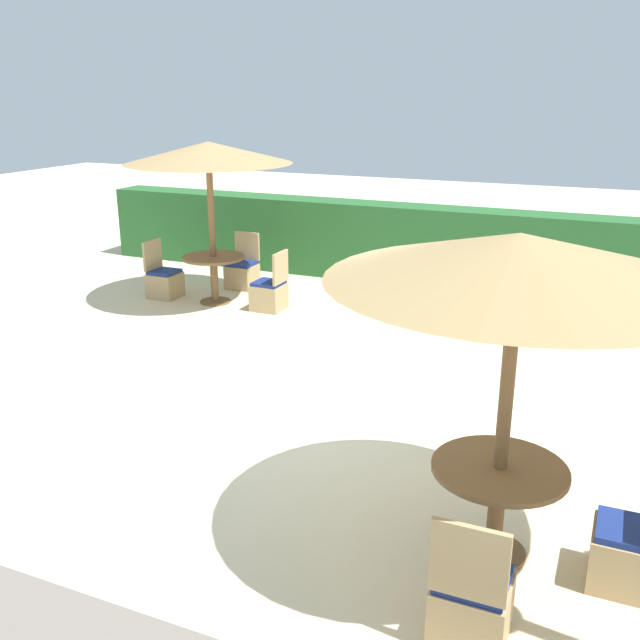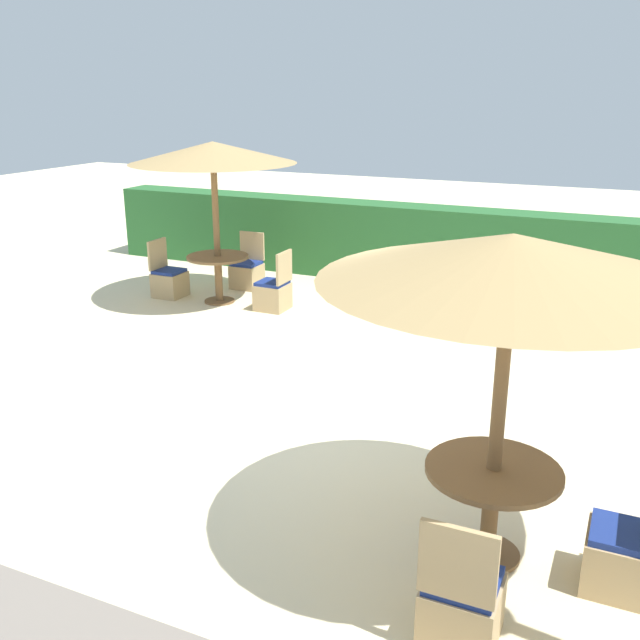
{
  "view_description": "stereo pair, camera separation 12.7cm",
  "coord_description": "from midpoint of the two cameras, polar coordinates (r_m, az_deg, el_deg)",
  "views": [
    {
      "loc": [
        2.89,
        -6.07,
        3.28
      ],
      "look_at": [
        0.0,
        0.6,
        0.9
      ],
      "focal_mm": 40.0,
      "sensor_mm": 36.0,
      "label": 1
    },
    {
      "loc": [
        3.01,
        -6.02,
        3.28
      ],
      "look_at": [
        0.0,
        0.6,
        0.9
      ],
      "focal_mm": 40.0,
      "sensor_mm": 36.0,
      "label": 2
    }
  ],
  "objects": [
    {
      "name": "patio_chair_back_left_east",
      "position": [
        10.99,
        -3.41,
        2.16
      ],
      "size": [
        0.46,
        0.46,
        0.93
      ],
      "rotation": [
        0.0,
        0.0,
        1.57
      ],
      "color": "tan",
      "rests_on": "ground_plane"
    },
    {
      "name": "parasol_front_right",
      "position": [
        4.75,
        15.83,
        4.65
      ],
      "size": [
        2.54,
        2.54,
        2.4
      ],
      "color": "brown",
      "rests_on": "ground_plane"
    },
    {
      "name": "patio_chair_front_right_south",
      "position": [
        4.79,
        12.03,
        -21.39
      ],
      "size": [
        0.46,
        0.46,
        0.93
      ],
      "color": "tan",
      "rests_on": "ground_plane"
    },
    {
      "name": "ground_plane",
      "position": [
        7.48,
        -1.43,
        -7.88
      ],
      "size": [
        40.0,
        40.0,
        0.0
      ],
      "primitive_type": "plane",
      "color": "beige"
    },
    {
      "name": "patio_chair_back_left_north",
      "position": [
        12.27,
        -5.54,
        3.81
      ],
      "size": [
        0.46,
        0.46,
        0.93
      ],
      "rotation": [
        0.0,
        0.0,
        3.14
      ],
      "color": "tan",
      "rests_on": "ground_plane"
    },
    {
      "name": "patio_chair_back_left_west",
      "position": [
        11.93,
        -11.7,
        3.1
      ],
      "size": [
        0.46,
        0.46,
        0.93
      ],
      "rotation": [
        0.0,
        0.0,
        -1.57
      ],
      "color": "tan",
      "rests_on": "ground_plane"
    },
    {
      "name": "round_table_back_left",
      "position": [
        11.39,
        -7.84,
        4.23
      ],
      "size": [
        0.97,
        0.97,
        0.76
      ],
      "color": "brown",
      "rests_on": "ground_plane"
    },
    {
      "name": "hedge_row",
      "position": [
        12.42,
        10.21,
        5.74
      ],
      "size": [
        13.0,
        0.7,
        1.35
      ],
      "primitive_type": "cube",
      "color": "#28602D",
      "rests_on": "ground_plane"
    },
    {
      "name": "parasol_back_left",
      "position": [
        11.1,
        -8.24,
        13.07
      ],
      "size": [
        2.54,
        2.54,
        2.51
      ],
      "color": "brown",
      "rests_on": "ground_plane"
    },
    {
      "name": "round_table_front_right",
      "position": [
        5.38,
        14.27,
        -13.01
      ],
      "size": [
        0.97,
        0.97,
        0.72
      ],
      "color": "brown",
      "rests_on": "ground_plane"
    },
    {
      "name": "patio_chair_front_right_east",
      "position": [
        5.51,
        23.74,
        -16.83
      ],
      "size": [
        0.46,
        0.46,
        0.93
      ],
      "rotation": [
        0.0,
        0.0,
        1.57
      ],
      "color": "tan",
      "rests_on": "ground_plane"
    }
  ]
}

